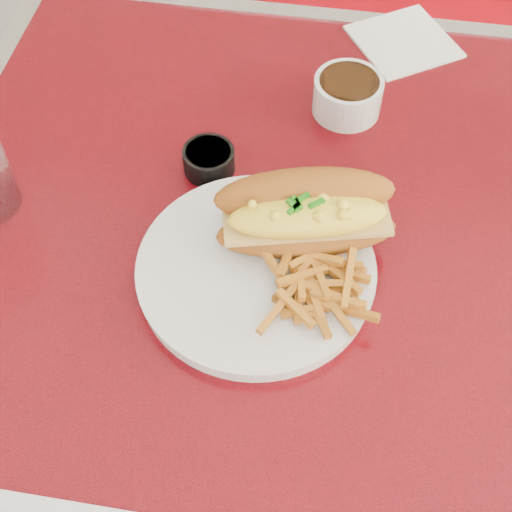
# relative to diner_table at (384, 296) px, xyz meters

# --- Properties ---
(ground) EXTENTS (8.00, 8.00, 0.00)m
(ground) POSITION_rel_diner_table_xyz_m (0.00, 0.00, -0.61)
(ground) COLOR silver
(ground) RESTS_ON ground
(diner_table) EXTENTS (1.23, 0.83, 0.77)m
(diner_table) POSITION_rel_diner_table_xyz_m (0.00, 0.00, 0.00)
(diner_table) COLOR #B30B17
(diner_table) RESTS_ON ground
(booth_bench_far) EXTENTS (1.20, 0.51, 0.90)m
(booth_bench_far) POSITION_rel_diner_table_xyz_m (0.00, 0.81, -0.32)
(booth_bench_far) COLOR #A70B16
(booth_bench_far) RESTS_ON ground
(dinner_plate) EXTENTS (0.31, 0.31, 0.02)m
(dinner_plate) POSITION_rel_diner_table_xyz_m (-0.17, -0.10, 0.17)
(dinner_plate) COLOR silver
(dinner_plate) RESTS_ON diner_table
(mac_hoagie) EXTENTS (0.23, 0.15, 0.09)m
(mac_hoagie) POSITION_rel_diner_table_xyz_m (-0.12, -0.05, 0.22)
(mac_hoagie) COLOR #985418
(mac_hoagie) RESTS_ON dinner_plate
(fries_pile) EXTENTS (0.13, 0.13, 0.03)m
(fries_pile) POSITION_rel_diner_table_xyz_m (-0.10, -0.12, 0.20)
(fries_pile) COLOR orange
(fries_pile) RESTS_ON dinner_plate
(fork) EXTENTS (0.05, 0.15, 0.00)m
(fork) POSITION_rel_diner_table_xyz_m (-0.10, -0.08, 0.18)
(fork) COLOR #B8B8BC
(fork) RESTS_ON dinner_plate
(gravy_ramekin) EXTENTS (0.12, 0.12, 0.05)m
(gravy_ramekin) POSITION_rel_diner_table_xyz_m (-0.09, 0.19, 0.19)
(gravy_ramekin) COLOR silver
(gravy_ramekin) RESTS_ON diner_table
(sauce_cup_left) EXTENTS (0.07, 0.07, 0.03)m
(sauce_cup_left) POSITION_rel_diner_table_xyz_m (-0.25, 0.05, 0.18)
(sauce_cup_left) COLOR black
(sauce_cup_left) RESTS_ON diner_table
(paper_napkin) EXTENTS (0.19, 0.19, 0.00)m
(paper_napkin) POSITION_rel_diner_table_xyz_m (-0.01, 0.35, 0.16)
(paper_napkin) COLOR white
(paper_napkin) RESTS_ON diner_table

